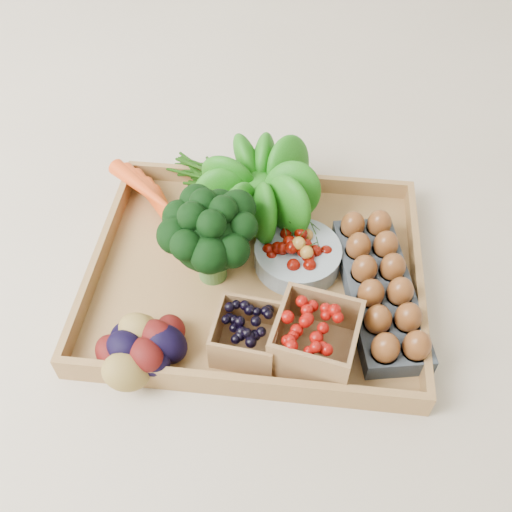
# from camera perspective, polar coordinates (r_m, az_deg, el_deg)

# --- Properties ---
(ground) EXTENTS (4.00, 4.00, 0.00)m
(ground) POSITION_cam_1_polar(r_m,az_deg,el_deg) (0.99, 0.00, -2.26)
(ground) COLOR beige
(ground) RESTS_ON ground
(tray) EXTENTS (0.55, 0.45, 0.01)m
(tray) POSITION_cam_1_polar(r_m,az_deg,el_deg) (0.98, 0.00, -1.99)
(tray) COLOR #A47945
(tray) RESTS_ON ground
(carrots) EXTENTS (0.22, 0.16, 0.05)m
(carrots) POSITION_cam_1_polar(r_m,az_deg,el_deg) (1.05, -9.16, 4.63)
(carrots) COLOR #EB4A16
(carrots) RESTS_ON tray
(lettuce) EXTENTS (0.15, 0.15, 0.15)m
(lettuce) POSITION_cam_1_polar(r_m,az_deg,el_deg) (1.01, 0.21, 7.15)
(lettuce) COLOR #165B0E
(lettuce) RESTS_ON tray
(broccoli) EXTENTS (0.16, 0.16, 0.12)m
(broccoli) POSITION_cam_1_polar(r_m,az_deg,el_deg) (0.93, -4.52, 0.53)
(broccoli) COLOR black
(broccoli) RESTS_ON tray
(cherry_bowl) EXTENTS (0.15, 0.15, 0.04)m
(cherry_bowl) POSITION_cam_1_polar(r_m,az_deg,el_deg) (0.98, 4.18, -0.01)
(cherry_bowl) COLOR #8C9EA5
(cherry_bowl) RESTS_ON tray
(egg_carton) EXTENTS (0.16, 0.31, 0.03)m
(egg_carton) POSITION_cam_1_polar(r_m,az_deg,el_deg) (0.95, 12.19, -3.48)
(egg_carton) COLOR #3A424A
(egg_carton) RESTS_ON tray
(potatoes) EXTENTS (0.15, 0.15, 0.09)m
(potatoes) POSITION_cam_1_polar(r_m,az_deg,el_deg) (0.86, -11.42, -8.30)
(potatoes) COLOR #450C0B
(potatoes) RESTS_ON tray
(punnet_blackberry) EXTENTS (0.11, 0.11, 0.07)m
(punnet_blackberry) POSITION_cam_1_polar(r_m,az_deg,el_deg) (0.86, -0.94, -7.86)
(punnet_blackberry) COLOR black
(punnet_blackberry) RESTS_ON tray
(punnet_raspberry) EXTENTS (0.14, 0.14, 0.08)m
(punnet_raspberry) POSITION_cam_1_polar(r_m,az_deg,el_deg) (0.86, 5.98, -8.11)
(punnet_raspberry) COLOR #7D0905
(punnet_raspberry) RESTS_ON tray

